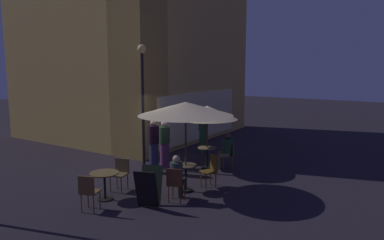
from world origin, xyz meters
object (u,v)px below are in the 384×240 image
at_px(patio_umbrella_1, 186,109).
at_px(patio_umbrella_0, 207,113).
at_px(cafe_chair_1, 175,182).
at_px(patron_standing_4, 164,144).
at_px(cafe_chair_3, 120,171).
at_px(patron_standing_3, 154,146).
at_px(cafe_table_0, 207,154).
at_px(cafe_chair_2, 211,168).
at_px(cafe_chair_4, 88,190).
at_px(patron_standing_2, 203,131).
at_px(cafe_table_1, 186,174).
at_px(patron_seated_0, 226,148).
at_px(menu_sandwich_board, 149,187).
at_px(cafe_chair_0, 230,154).
at_px(street_lamp_near_corner, 143,87).
at_px(cafe_table_2, 105,180).
at_px(patron_seated_1, 177,175).

bearing_deg(patio_umbrella_1, patio_umbrella_0, 15.86).
height_order(cafe_chair_1, patron_standing_4, patron_standing_4).
height_order(cafe_chair_3, patron_standing_3, patron_standing_3).
distance_m(cafe_table_0, cafe_chair_2, 1.89).
xyz_separation_m(cafe_chair_4, patron_standing_2, (6.69, 0.85, 0.29)).
bearing_deg(patron_standing_2, cafe_chair_1, -64.08).
bearing_deg(cafe_table_0, patron_standing_3, 138.26).
bearing_deg(cafe_table_1, cafe_table_0, 15.86).
relative_size(patron_seated_0, patron_standing_4, 0.76).
bearing_deg(cafe_table_1, cafe_chair_1, -163.78).
relative_size(cafe_chair_1, cafe_chair_4, 1.00).
height_order(menu_sandwich_board, cafe_chair_3, menu_sandwich_board).
height_order(cafe_chair_0, cafe_chair_3, cafe_chair_3).
xyz_separation_m(street_lamp_near_corner, patio_umbrella_1, (-1.18, -2.52, -0.46)).
xyz_separation_m(cafe_table_2, patron_seated_1, (0.97, -1.63, 0.15)).
bearing_deg(patio_umbrella_1, patron_standing_4, 50.60).
distance_m(patio_umbrella_0, patron_seated_1, 3.31).
xyz_separation_m(menu_sandwich_board, cafe_table_1, (1.41, -0.16, 0.01)).
distance_m(cafe_chair_4, patron_standing_2, 6.75).
distance_m(patron_seated_0, patron_standing_4, 2.11).
relative_size(cafe_chair_3, patron_seated_1, 0.73).
xyz_separation_m(cafe_table_2, cafe_chair_2, (2.35, -1.84, 0.03)).
bearing_deg(patron_standing_2, cafe_table_1, -62.67).
bearing_deg(patron_standing_4, cafe_chair_4, -11.80).
bearing_deg(cafe_chair_1, cafe_chair_2, -22.65).
bearing_deg(cafe_chair_2, cafe_chair_3, -20.36).
bearing_deg(cafe_chair_0, cafe_chair_4, 43.73).
bearing_deg(cafe_chair_4, cafe_table_1, -44.79).
bearing_deg(patron_seated_0, cafe_chair_1, 62.01).
height_order(cafe_table_1, cafe_table_2, cafe_table_1).
relative_size(menu_sandwich_board, patio_umbrella_1, 0.37).
bearing_deg(cafe_chair_4, patron_standing_2, -12.85).
height_order(patio_umbrella_0, patron_standing_2, patio_umbrella_0).
relative_size(patio_umbrella_0, patron_seated_1, 1.76).
xyz_separation_m(menu_sandwich_board, patio_umbrella_0, (3.66, 0.48, 1.42)).
bearing_deg(cafe_table_1, street_lamp_near_corner, 64.85).
height_order(cafe_table_0, cafe_table_2, cafe_table_0).
bearing_deg(cafe_chair_0, patron_standing_3, 10.18).
bearing_deg(cafe_chair_0, street_lamp_near_corner, -2.96).
distance_m(patio_umbrella_1, cafe_chair_1, 1.97).
relative_size(patron_seated_0, patron_standing_3, 0.70).
bearing_deg(cafe_chair_2, patron_standing_4, -79.70).
relative_size(patron_standing_2, patron_standing_3, 0.97).
bearing_deg(patron_standing_4, cafe_chair_2, 45.70).
bearing_deg(cafe_chair_0, cafe_table_0, 0.00).
relative_size(cafe_chair_3, patron_standing_2, 0.52).
xyz_separation_m(patron_seated_1, patron_standing_3, (1.60, 2.05, 0.20)).
distance_m(cafe_chair_2, patron_standing_2, 4.29).
height_order(cafe_chair_4, patron_standing_2, patron_standing_2).
height_order(patron_seated_0, patron_standing_3, patron_standing_3).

